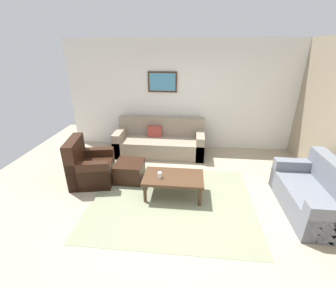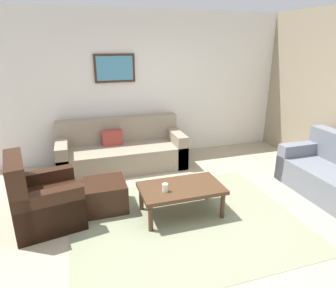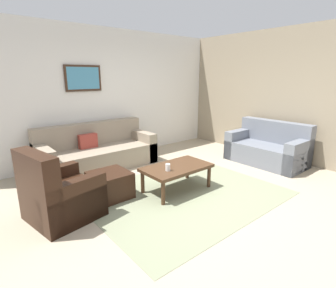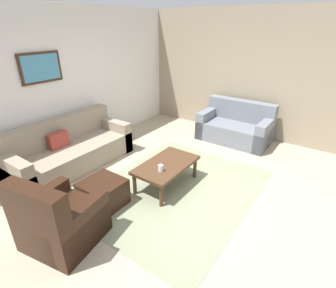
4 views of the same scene
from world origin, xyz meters
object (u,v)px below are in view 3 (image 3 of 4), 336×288
at_px(coffee_table, 177,169).
at_px(framed_artwork, 83,78).
at_px(couch_main, 96,153).
at_px(ottoman, 110,185).
at_px(armchair_leather, 58,197).
at_px(cup, 168,167).
at_px(couch_loveseat, 268,149).

height_order(coffee_table, framed_artwork, framed_artwork).
xyz_separation_m(couch_main, ottoman, (-0.46, -1.44, -0.10)).
bearing_deg(armchair_leather, couch_main, 51.44).
height_order(couch_main, cup, couch_main).
distance_m(coffee_table, framed_artwork, 2.76).
height_order(ottoman, coffee_table, coffee_table).
relative_size(couch_main, ottoman, 4.03).
bearing_deg(framed_artwork, armchair_leather, -122.63).
bearing_deg(armchair_leather, couch_loveseat, -6.83).
distance_m(armchair_leather, framed_artwork, 2.80).
relative_size(armchair_leather, coffee_table, 0.86).
bearing_deg(coffee_table, couch_main, 104.73).
height_order(ottoman, cup, cup).
xyz_separation_m(couch_loveseat, framed_artwork, (-2.92, 2.52, 1.47)).
distance_m(couch_main, coffee_table, 1.96).
height_order(armchair_leather, ottoman, armchair_leather).
height_order(coffee_table, cup, cup).
bearing_deg(framed_artwork, cup, -84.38).
relative_size(cup, framed_artwork, 0.14).
relative_size(couch_loveseat, cup, 14.38).
xyz_separation_m(couch_main, cup, (0.26, -1.97, 0.17)).
distance_m(cup, framed_artwork, 2.73).
bearing_deg(armchair_leather, cup, -13.67).
height_order(couch_loveseat, coffee_table, couch_loveseat).
height_order(armchair_leather, framed_artwork, framed_artwork).
bearing_deg(cup, framed_artwork, 95.62).
bearing_deg(couch_main, framed_artwork, 87.19).
distance_m(couch_loveseat, coffee_table, 2.45).
xyz_separation_m(ottoman, framed_artwork, (0.48, 1.87, 1.57)).
bearing_deg(cup, armchair_leather, 166.33).
bearing_deg(framed_artwork, coffee_table, -78.35).
relative_size(armchair_leather, ottoman, 1.70).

